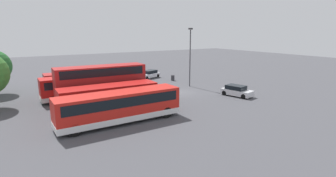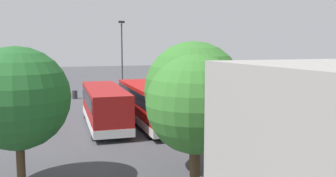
{
  "view_description": "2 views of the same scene",
  "coord_description": "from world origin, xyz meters",
  "views": [
    {
      "loc": [
        -29.56,
        20.6,
        8.46
      ],
      "look_at": [
        -2.63,
        3.74,
        1.49
      ],
      "focal_mm": 28.13,
      "sensor_mm": 36.0,
      "label": 1
    },
    {
      "loc": [
        11.1,
        37.79,
        6.0
      ],
      "look_at": [
        -0.31,
        4.25,
        1.78
      ],
      "focal_mm": 38.14,
      "sensor_mm": 36.0,
      "label": 2
    }
  ],
  "objects": [
    {
      "name": "bus_single_deck_second",
      "position": [
        -3.74,
        11.66,
        1.62
      ],
      "size": [
        2.83,
        10.25,
        2.95
      ],
      "color": "#B71411",
      "rests_on": "ground"
    },
    {
      "name": "lamp_post_tall",
      "position": [
        2.71,
        -3.58,
        5.14
      ],
      "size": [
        0.7,
        0.3,
        8.89
      ],
      "color": "#38383D",
      "rests_on": "ground"
    },
    {
      "name": "car_hatchback_silver",
      "position": [
        12.58,
        -1.73,
        0.7
      ],
      "size": [
        3.1,
        4.57,
        1.43
      ],
      "color": "silver",
      "rests_on": "ground"
    },
    {
      "name": "bus_single_deck_fourth",
      "position": [
        3.72,
        11.5,
        1.62
      ],
      "size": [
        2.8,
        11.98,
        2.95
      ],
      "color": "#B71411",
      "rests_on": "ground"
    },
    {
      "name": "bus_double_decker_third",
      "position": [
        -0.13,
        11.29,
        2.45
      ],
      "size": [
        2.93,
        10.28,
        4.55
      ],
      "color": "#A51919",
      "rests_on": "ground"
    },
    {
      "name": "waste_bin_yellow",
      "position": [
        8.18,
        -4.01,
        0.47
      ],
      "size": [
        0.6,
        0.6,
        0.95
      ],
      "primitive_type": "cylinder",
      "color": "#333338",
      "rests_on": "ground"
    },
    {
      "name": "bus_single_deck_fifth",
      "position": [
        7.14,
        11.47,
        1.62
      ],
      "size": [
        2.95,
        10.22,
        2.95
      ],
      "color": "#A51919",
      "rests_on": "ground"
    },
    {
      "name": "car_small_green",
      "position": [
        -5.64,
        -5.11,
        0.7
      ],
      "size": [
        4.34,
        2.67,
        1.43
      ],
      "color": "silver",
      "rests_on": "ground"
    },
    {
      "name": "bus_single_deck_near_end",
      "position": [
        -7.23,
        11.88,
        1.62
      ],
      "size": [
        2.68,
        11.75,
        2.95
      ],
      "color": "red",
      "rests_on": "ground"
    },
    {
      "name": "ground_plane",
      "position": [
        0.0,
        0.0,
        0.0
      ],
      "size": [
        140.0,
        140.0,
        0.0
      ],
      "primitive_type": "plane",
      "color": "#47474C"
    }
  ]
}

